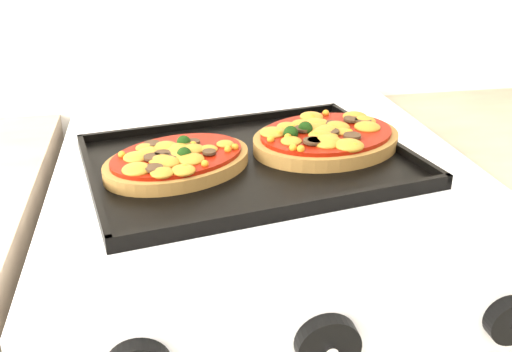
{
  "coord_description": "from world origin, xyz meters",
  "views": [
    {
      "loc": [
        -0.13,
        0.96,
        1.24
      ],
      "look_at": [
        -0.0,
        1.63,
        0.92
      ],
      "focal_mm": 40.0,
      "sensor_mm": 36.0,
      "label": 1
    }
  ],
  "objects": [
    {
      "name": "baking_tray",
      "position": [
        -0.0,
        1.68,
        0.92
      ],
      "size": [
        0.49,
        0.39,
        0.02
      ],
      "primitive_type": "cube",
      "rotation": [
        0.0,
        0.0,
        0.18
      ],
      "color": "black",
      "rests_on": "stove"
    },
    {
      "name": "control_panel",
      "position": [
        0.02,
        1.39,
        0.85
      ],
      "size": [
        0.6,
        0.02,
        0.09
      ],
      "primitive_type": "cube",
      "color": "white",
      "rests_on": "stove"
    },
    {
      "name": "pizza_right",
      "position": [
        0.12,
        1.71,
        0.94
      ],
      "size": [
        0.27,
        0.23,
        0.03
      ],
      "primitive_type": null,
      "rotation": [
        0.0,
        0.0,
        0.3
      ],
      "color": "brown",
      "rests_on": "baking_tray"
    },
    {
      "name": "pizza_left",
      "position": [
        -0.1,
        1.67,
        0.94
      ],
      "size": [
        0.25,
        0.22,
        0.03
      ],
      "primitive_type": null,
      "rotation": [
        0.0,
        0.0,
        0.45
      ],
      "color": "brown",
      "rests_on": "baking_tray"
    },
    {
      "name": "knob_center",
      "position": [
        0.02,
        1.37,
        0.85
      ],
      "size": [
        0.06,
        0.02,
        0.06
      ],
      "primitive_type": "cylinder",
      "rotation": [
        1.57,
        0.0,
        0.0
      ],
      "color": "black",
      "rests_on": "control_panel"
    },
    {
      "name": "knob_right",
      "position": [
        0.21,
        1.37,
        0.85
      ],
      "size": [
        0.05,
        0.02,
        0.05
      ],
      "primitive_type": "cylinder",
      "rotation": [
        1.57,
        0.0,
        0.0
      ],
      "color": "black",
      "rests_on": "control_panel"
    }
  ]
}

